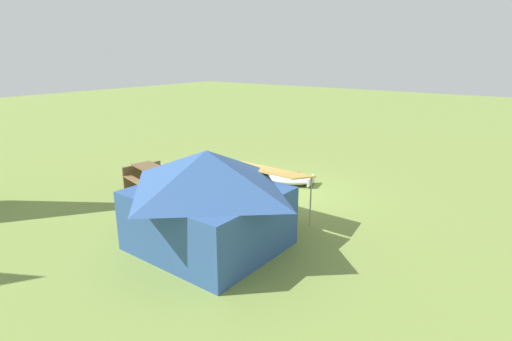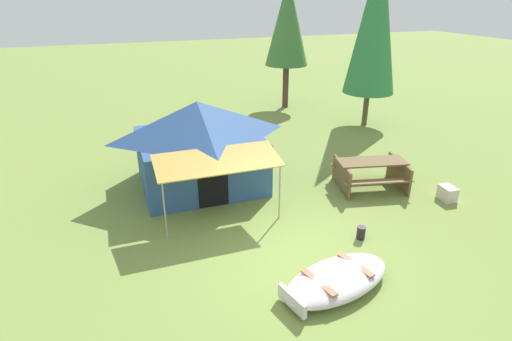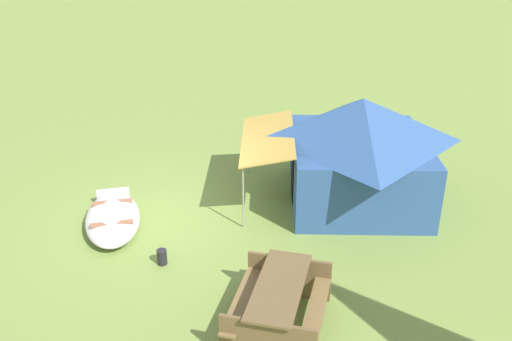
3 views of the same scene
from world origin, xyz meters
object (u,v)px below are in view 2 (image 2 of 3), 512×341
(beached_rowboat, at_px, (337,279))
(pine_tree_back_left, at_px, (287,22))
(picnic_table, at_px, (371,171))
(cooler_box, at_px, (447,193))
(canvas_cabin_tent, at_px, (199,143))
(pine_tree_back_right, at_px, (376,19))
(fuel_can, at_px, (361,233))

(beached_rowboat, distance_m, pine_tree_back_left, 13.32)
(picnic_table, distance_m, pine_tree_back_left, 9.38)
(picnic_table, height_order, cooler_box, picnic_table)
(picnic_table, bearing_deg, canvas_cabin_tent, 156.73)
(canvas_cabin_tent, height_order, pine_tree_back_right, pine_tree_back_right)
(cooler_box, bearing_deg, picnic_table, 137.31)
(picnic_table, distance_m, fuel_can, 2.74)
(pine_tree_back_right, bearing_deg, picnic_table, -122.81)
(pine_tree_back_left, height_order, pine_tree_back_right, pine_tree_back_right)
(cooler_box, bearing_deg, pine_tree_back_left, 90.68)
(beached_rowboat, xyz_separation_m, fuel_can, (1.36, 1.25, -0.04))
(pine_tree_back_left, bearing_deg, fuel_can, -105.72)
(pine_tree_back_left, relative_size, pine_tree_back_right, 0.83)
(pine_tree_back_right, bearing_deg, fuel_can, -124.63)
(beached_rowboat, bearing_deg, pine_tree_back_left, 69.94)
(fuel_can, height_order, pine_tree_back_left, pine_tree_back_left)
(cooler_box, bearing_deg, beached_rowboat, -155.90)
(beached_rowboat, bearing_deg, cooler_box, 24.10)
(picnic_table, xyz_separation_m, fuel_can, (-1.70, -2.12, -0.35))
(cooler_box, xyz_separation_m, pine_tree_back_right, (1.79, 6.39, 3.88))
(cooler_box, height_order, pine_tree_back_left, pine_tree_back_left)
(canvas_cabin_tent, relative_size, pine_tree_back_right, 0.61)
(picnic_table, bearing_deg, cooler_box, -42.69)
(beached_rowboat, height_order, pine_tree_back_left, pine_tree_back_left)
(cooler_box, relative_size, pine_tree_back_left, 0.08)
(beached_rowboat, xyz_separation_m, cooler_box, (4.52, 2.02, -0.00))
(picnic_table, relative_size, cooler_box, 4.72)
(canvas_cabin_tent, xyz_separation_m, cooler_box, (5.79, -3.21, -1.05))
(picnic_table, distance_m, pine_tree_back_right, 6.98)
(cooler_box, xyz_separation_m, pine_tree_back_left, (-0.12, 10.03, 3.58))
(pine_tree_back_right, bearing_deg, cooler_box, -105.63)
(picnic_table, height_order, pine_tree_back_right, pine_tree_back_right)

